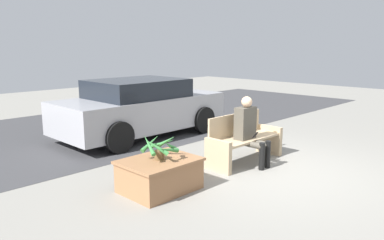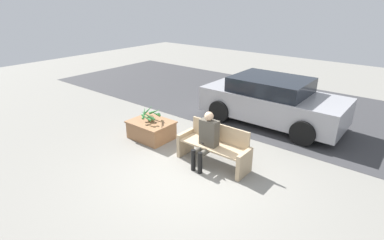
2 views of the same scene
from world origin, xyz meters
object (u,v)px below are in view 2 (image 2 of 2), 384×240
at_px(person_seated, 207,137).
at_px(potted_plant, 150,115).
at_px(planter_box, 151,129).
at_px(bench, 214,146).
at_px(parked_car, 272,101).

bearing_deg(person_seated, potted_plant, 174.19).
bearing_deg(planter_box, bench, -0.60).
height_order(planter_box, parked_car, parked_car).
relative_size(person_seated, planter_box, 1.13).
relative_size(potted_plant, parked_car, 0.14).
height_order(person_seated, potted_plant, person_seated).
distance_m(person_seated, parked_car, 3.26).
distance_m(potted_plant, parked_car, 3.66).
relative_size(person_seated, parked_car, 0.31).
bearing_deg(parked_car, planter_box, -123.58).
height_order(person_seated, planter_box, person_seated).
xyz_separation_m(person_seated, parked_car, (0.03, 3.26, 0.00)).
bearing_deg(parked_car, bench, -88.88).
distance_m(bench, planter_box, 2.09).
height_order(bench, parked_car, parked_car).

